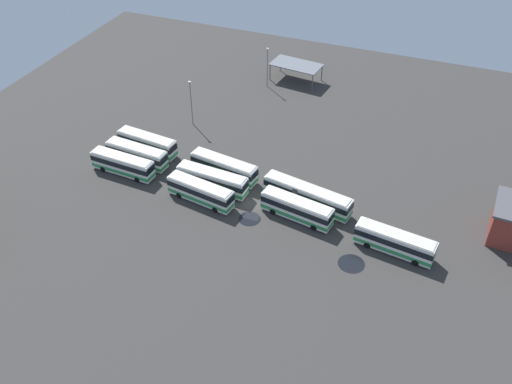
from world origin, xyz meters
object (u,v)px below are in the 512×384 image
bus_row3_slot1 (395,242)px  lamp_post_far_corner (267,66)px  bus_row0_slot1 (137,154)px  bus_row2_slot2 (307,195)px  bus_row0_slot2 (147,143)px  bus_row2_slot1 (297,209)px  bus_row0_slot0 (123,164)px  lamp_post_mid_lot (191,101)px  bus_row1_slot2 (224,167)px  bus_row1_slot0 (201,192)px  maintenance_shelter (296,65)px  bus_row1_slot1 (212,180)px

bus_row3_slot1 → lamp_post_far_corner: bearing=130.8°
bus_row0_slot1 → bus_row2_slot2: bearing=0.0°
bus_row0_slot2 → bus_row2_slot1: size_ratio=0.97×
bus_row2_slot2 → bus_row0_slot2: bearing=173.3°
bus_row0_slot0 → bus_row0_slot2: 6.97m
lamp_post_mid_lot → bus_row0_slot1: bearing=-101.8°
bus_row3_slot1 → lamp_post_mid_lot: (-41.61, 20.09, 3.07)m
bus_row1_slot2 → lamp_post_mid_lot: lamp_post_mid_lot is taller
bus_row3_slot1 → bus_row2_slot2: bearing=159.7°
bus_row2_slot1 → lamp_post_mid_lot: lamp_post_mid_lot is taller
bus_row1_slot0 → lamp_post_mid_lot: lamp_post_mid_lot is taller
bus_row1_slot2 → bus_row2_slot2: same height
bus_row1_slot0 → lamp_post_far_corner: (-3.70, 39.15, 2.83)m
bus_row0_slot2 → bus_row3_slot1: 45.65m
bus_row1_slot0 → bus_row0_slot0: bearing=173.1°
bus_row0_slot2 → bus_row1_slot2: same height
bus_row2_slot1 → maintenance_shelter: (-14.20, 42.28, 1.67)m
bus_row0_slot0 → bus_row3_slot1: (45.36, -1.99, 0.00)m
bus_row1_slot0 → lamp_post_far_corner: size_ratio=1.34×
bus_row2_slot1 → lamp_post_mid_lot: (-26.62, 18.26, 3.07)m
bus_row1_slot2 → bus_row2_slot1: size_ratio=1.04×
bus_row0_slot0 → bus_row1_slot1: bearing=5.8°
bus_row2_slot1 → lamp_post_mid_lot: size_ratio=1.28×
bus_row3_slot1 → bus_row1_slot1: bearing=173.1°
bus_row2_slot1 → bus_row1_slot2: bearing=159.0°
bus_row1_slot1 → lamp_post_mid_lot: bearing=125.6°
bus_row2_slot1 → bus_row2_slot2: size_ratio=0.79×
bus_row1_slot1 → lamp_post_far_corner: (-4.11, 35.71, 2.83)m
bus_row0_slot1 → bus_row2_slot2: same height
bus_row0_slot2 → bus_row1_slot1: 15.92m
bus_row0_slot1 → bus_row2_slot1: size_ratio=0.98×
bus_row0_slot0 → bus_row1_slot0: bearing=-6.9°
bus_row0_slot0 → lamp_post_far_corner: bearing=72.9°
bus_row1_slot0 → bus_row1_slot2: (0.78, 7.20, 0.00)m
bus_row0_slot2 → bus_row0_slot0: bearing=-94.9°
bus_row2_slot2 → lamp_post_mid_lot: (-27.09, 14.73, 3.07)m
bus_row0_slot0 → bus_row1_slot2: bearing=18.5°
bus_row1_slot2 → bus_row2_slot2: 15.01m
bus_row0_slot0 → lamp_post_mid_lot: lamp_post_mid_lot is taller
bus_row1_slot1 → bus_row1_slot2: (0.37, 3.76, -0.00)m
maintenance_shelter → lamp_post_mid_lot: (-12.42, -24.02, 1.39)m
bus_row1_slot2 → maintenance_shelter: bearing=89.7°
bus_row0_slot0 → bus_row3_slot1: same height
bus_row0_slot1 → lamp_post_far_corner: 35.74m
bus_row0_slot1 → bus_row1_slot2: same height
bus_row2_slot2 → bus_row0_slot0: bearing=-173.8°
bus_row0_slot1 → bus_row1_slot2: bearing=7.5°
bus_row0_slot2 → maintenance_shelter: maintenance_shelter is taller
bus_row1_slot0 → lamp_post_mid_lot: (-11.43, 19.95, 3.07)m
bus_row0_slot0 → bus_row1_slot2: (15.97, 5.36, 0.00)m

